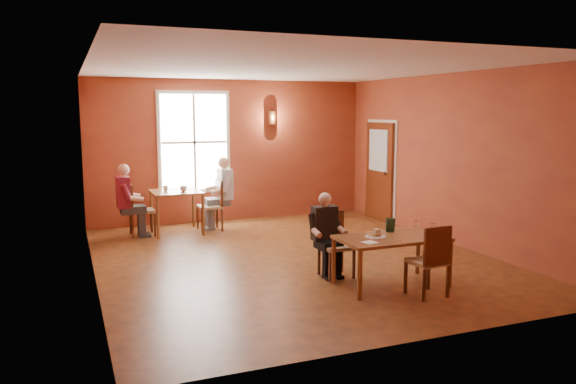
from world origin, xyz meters
name	(u,v)px	position (x,y,z in m)	size (l,w,h in m)	color
ground	(293,258)	(0.00, 0.00, 0.00)	(6.00, 7.00, 0.01)	brown
wall_back	(231,151)	(0.00, 3.50, 1.50)	(6.00, 0.04, 3.00)	brown
wall_front	(426,197)	(0.00, -3.50, 1.50)	(6.00, 0.04, 3.00)	brown
wall_left	(90,173)	(-3.00, 0.00, 1.50)	(0.04, 7.00, 3.00)	brown
wall_right	(450,159)	(3.00, 0.00, 1.50)	(0.04, 7.00, 3.00)	brown
ceiling	(293,68)	(0.00, 0.00, 3.00)	(6.00, 7.00, 0.04)	white
window	(194,142)	(-0.80, 3.45, 1.70)	(1.36, 0.10, 1.96)	white
door	(379,172)	(2.94, 2.30, 1.05)	(0.12, 1.04, 2.10)	maroon
wall_sconce	(272,118)	(0.90, 3.40, 2.20)	(0.16, 0.16, 0.28)	brown
main_table	(391,261)	(0.70, -1.80, 0.34)	(1.44, 0.81, 0.68)	brown
chair_diner_main	(336,245)	(0.20, -1.15, 0.46)	(0.41, 0.41, 0.92)	#502718
diner_main	(337,238)	(0.20, -1.18, 0.57)	(0.46, 0.46, 1.15)	#3C2A1F
chair_empty	(427,260)	(0.90, -2.32, 0.46)	(0.41, 0.41, 0.93)	#3B1E0F
plate_food	(375,236)	(0.46, -1.77, 0.69)	(0.27, 0.27, 0.04)	white
sandwich	(377,234)	(0.49, -1.76, 0.72)	(0.08, 0.08, 0.10)	tan
goblet_a	(416,226)	(1.16, -1.69, 0.76)	(0.07, 0.07, 0.18)	white
goblet_b	(433,229)	(1.27, -1.91, 0.76)	(0.07, 0.07, 0.17)	white
menu_stand	(390,225)	(0.84, -1.54, 0.77)	(0.12, 0.06, 0.20)	#1F3E26
knife	(398,242)	(0.61, -2.08, 0.68)	(0.19, 0.02, 0.00)	silver
napkin	(370,242)	(0.26, -1.99, 0.68)	(0.17, 0.17, 0.01)	white
sunglasses	(440,238)	(1.23, -2.14, 0.68)	(0.12, 0.04, 0.01)	black
second_table	(177,212)	(-1.36, 2.62, 0.41)	(0.93, 0.93, 0.82)	brown
chair_diner_white	(209,205)	(-0.71, 2.62, 0.50)	(0.44, 0.44, 0.99)	#5C3314
diner_white	(211,195)	(-0.68, 2.62, 0.69)	(0.55, 0.55, 1.39)	white
chair_diner_maroon	(142,210)	(-2.01, 2.62, 0.50)	(0.44, 0.44, 0.99)	#432A15
diner_maroon	(140,201)	(-2.04, 2.62, 0.67)	(0.53, 0.53, 1.34)	#57191D
cup_a	(183,189)	(-1.23, 2.51, 0.87)	(0.14, 0.14, 0.11)	white
cup_b	(166,188)	(-1.54, 2.70, 0.87)	(0.11, 0.11, 0.10)	white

